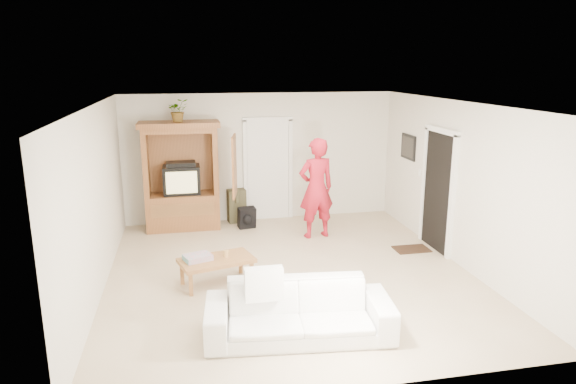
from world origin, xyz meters
name	(u,v)px	position (x,y,z in m)	size (l,w,h in m)	color
floor	(290,273)	(0.00, 0.00, 0.00)	(6.00, 6.00, 0.00)	tan
ceiling	(290,104)	(0.00, 0.00, 2.60)	(6.00, 6.00, 0.00)	white
wall_back	(260,157)	(0.00, 3.00, 1.30)	(5.50, 5.50, 0.00)	silver
wall_front	(355,268)	(0.00, -3.00, 1.30)	(5.50, 5.50, 0.00)	silver
wall_left	(96,202)	(-2.75, 0.00, 1.30)	(6.00, 6.00, 0.00)	silver
wall_right	(459,184)	(2.75, 0.00, 1.30)	(6.00, 6.00, 0.00)	silver
armoire	(183,183)	(-1.58, 2.66, 0.91)	(1.82, 1.14, 2.10)	brown
door_back	(268,171)	(0.15, 2.97, 1.02)	(0.85, 0.05, 2.04)	white
doorway_right	(438,192)	(2.73, 0.60, 1.02)	(0.05, 0.90, 2.04)	black
framed_picture	(408,147)	(2.73, 1.90, 1.60)	(0.03, 0.60, 0.48)	black
doormat	(412,249)	(2.30, 0.60, 0.01)	(0.60, 0.40, 0.02)	#382316
plant	(178,110)	(-1.60, 2.63, 2.31)	(0.39, 0.33, 0.43)	#4C7238
man	(316,188)	(0.83, 1.62, 0.93)	(0.68, 0.45, 1.87)	#B21728
sofa	(299,311)	(-0.28, -1.87, 0.32)	(2.20, 0.86, 0.64)	silver
coffee_table	(217,262)	(-1.13, -0.17, 0.34)	(1.17, 0.84, 0.39)	#A57339
towel	(198,257)	(-1.40, -0.17, 0.43)	(0.38, 0.28, 0.08)	#FF5470
candle	(226,254)	(-0.99, -0.12, 0.44)	(0.08, 0.08, 0.10)	tan
backpack_black	(247,218)	(-0.38, 2.38, 0.21)	(0.33, 0.20, 0.41)	black
backpack_olive	(237,206)	(-0.53, 2.85, 0.34)	(0.36, 0.26, 0.68)	#47442B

